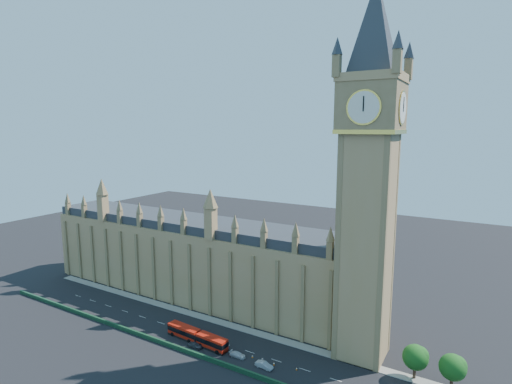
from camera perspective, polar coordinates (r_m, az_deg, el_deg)
The scene contains 15 objects.
ground at distance 121.14m, azimuth -6.07°, elevation -20.29°, with size 400.00×400.00×0.00m, color black.
palace_westminster at distance 145.67m, azimuth -9.02°, elevation -9.23°, with size 120.00×20.00×28.00m.
elizabeth_tower at distance 101.92m, azimuth 15.95°, elevation 6.06°, with size 20.59×20.59×105.00m.
bridge_parapet at distance 114.73m, azimuth -8.94°, elevation -21.82°, with size 160.00×0.60×1.20m, color #1E4C2D.
kerb_north at distance 127.92m, azimuth -3.42°, elevation -18.53°, with size 160.00×3.00×0.16m, color gray.
tree_east_near at distance 109.40m, azimuth 21.95°, elevation -21.00°, with size 6.00×6.00×8.50m.
tree_east_far at distance 108.89m, azimuth 26.42°, elevation -21.46°, with size 6.00×6.00×8.50m.
red_bus at distance 119.74m, azimuth -8.44°, elevation -19.73°, with size 20.40×4.43×3.44m.
car_grey at distance 117.98m, azimuth -8.66°, elevation -20.82°, with size 1.68×4.17×1.42m, color #44464C.
car_silver at distance 108.76m, azimuth 1.17°, elevation -23.49°, with size 1.63×4.68×1.54m, color #A9ADB1.
car_white at distance 112.97m, azimuth -2.64°, elevation -22.21°, with size 1.83×4.50×1.31m, color silver.
cone_a at distance 112.81m, azimuth -0.51°, elevation -22.43°, with size 0.49×0.49×0.71m.
cone_b at distance 110.02m, azimuth 2.57°, elevation -23.32°, with size 0.57×0.57×0.77m.
cone_c at distance 111.68m, azimuth 0.92°, elevation -22.77°, with size 0.57×0.57×0.76m.
cone_d at distance 108.74m, azimuth 5.82°, elevation -23.83°, with size 0.45×0.45×0.63m.
Camera 1 is at (63.24, -84.64, 59.25)m, focal length 28.00 mm.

